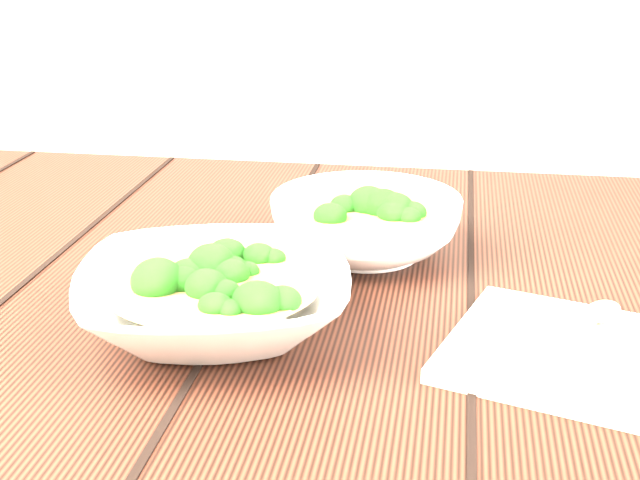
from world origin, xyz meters
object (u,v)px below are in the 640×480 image
at_px(trivet, 280,269).
at_px(napkin, 588,357).
at_px(table, 273,398).
at_px(soup_bowl_back, 366,223).
at_px(soup_bowl_front, 214,296).

height_order(trivet, napkin, trivet).
bearing_deg(table, soup_bowl_back, 48.15).
relative_size(table, soup_bowl_back, 5.32).
relative_size(trivet, napkin, 0.49).
distance_m(trivet, napkin, 0.28).
height_order(table, napkin, napkin).
distance_m(soup_bowl_front, soup_bowl_back, 0.21).
height_order(table, soup_bowl_back, soup_bowl_back).
distance_m(soup_bowl_front, trivet, 0.11).
bearing_deg(table, soup_bowl_front, -103.69).
bearing_deg(trivet, soup_bowl_back, 49.74).
bearing_deg(table, trivet, 30.19).
bearing_deg(soup_bowl_front, trivet, 72.67).
xyz_separation_m(table, trivet, (0.01, 0.00, 0.13)).
bearing_deg(soup_bowl_back, napkin, -46.39).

